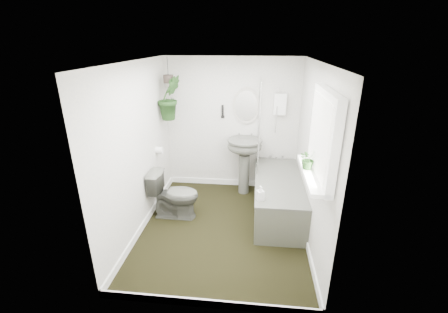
# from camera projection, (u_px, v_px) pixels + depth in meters

# --- Properties ---
(floor) EXTENTS (2.30, 2.80, 0.02)m
(floor) POSITION_uv_depth(u_px,v_px,m) (223.00, 228.00, 4.34)
(floor) COLOR black
(floor) RESTS_ON ground
(ceiling) EXTENTS (2.30, 2.80, 0.02)m
(ceiling) POSITION_uv_depth(u_px,v_px,m) (223.00, 61.00, 3.49)
(ceiling) COLOR white
(ceiling) RESTS_ON ground
(wall_back) EXTENTS (2.30, 0.02, 2.30)m
(wall_back) POSITION_uv_depth(u_px,v_px,m) (232.00, 125.00, 5.22)
(wall_back) COLOR silver
(wall_back) RESTS_ON ground
(wall_front) EXTENTS (2.30, 0.02, 2.30)m
(wall_front) POSITION_uv_depth(u_px,v_px,m) (205.00, 211.00, 2.61)
(wall_front) COLOR silver
(wall_front) RESTS_ON ground
(wall_left) EXTENTS (0.02, 2.80, 2.30)m
(wall_left) POSITION_uv_depth(u_px,v_px,m) (137.00, 150.00, 4.03)
(wall_left) COLOR silver
(wall_left) RESTS_ON ground
(wall_right) EXTENTS (0.02, 2.80, 2.30)m
(wall_right) POSITION_uv_depth(u_px,v_px,m) (313.00, 157.00, 3.80)
(wall_right) COLOR silver
(wall_right) RESTS_ON ground
(skirting) EXTENTS (2.30, 2.80, 0.10)m
(skirting) POSITION_uv_depth(u_px,v_px,m) (223.00, 225.00, 4.32)
(skirting) COLOR white
(skirting) RESTS_ON floor
(bathtub) EXTENTS (0.72, 1.72, 0.58)m
(bathtub) POSITION_uv_depth(u_px,v_px,m) (278.00, 196.00, 4.61)
(bathtub) COLOR #4F5048
(bathtub) RESTS_ON floor
(bath_screen) EXTENTS (0.04, 0.72, 1.40)m
(bath_screen) POSITION_uv_depth(u_px,v_px,m) (259.00, 125.00, 4.74)
(bath_screen) COLOR silver
(bath_screen) RESTS_ON bathtub
(shower_box) EXTENTS (0.20, 0.10, 0.35)m
(shower_box) POSITION_uv_depth(u_px,v_px,m) (280.00, 104.00, 4.93)
(shower_box) COLOR white
(shower_box) RESTS_ON wall_back
(oval_mirror) EXTENTS (0.46, 0.03, 0.62)m
(oval_mirror) POSITION_uv_depth(u_px,v_px,m) (246.00, 106.00, 5.03)
(oval_mirror) COLOR #ADA89C
(oval_mirror) RESTS_ON wall_back
(wall_sconce) EXTENTS (0.04, 0.04, 0.22)m
(wall_sconce) POSITION_uv_depth(u_px,v_px,m) (223.00, 111.00, 5.10)
(wall_sconce) COLOR black
(wall_sconce) RESTS_ON wall_back
(toilet_roll_holder) EXTENTS (0.11, 0.11, 0.11)m
(toilet_roll_holder) POSITION_uv_depth(u_px,v_px,m) (159.00, 150.00, 4.77)
(toilet_roll_holder) COLOR white
(toilet_roll_holder) RESTS_ON wall_left
(window_recess) EXTENTS (0.08, 1.00, 0.90)m
(window_recess) POSITION_uv_depth(u_px,v_px,m) (324.00, 136.00, 2.98)
(window_recess) COLOR white
(window_recess) RESTS_ON wall_right
(window_sill) EXTENTS (0.18, 1.00, 0.04)m
(window_sill) POSITION_uv_depth(u_px,v_px,m) (312.00, 174.00, 3.14)
(window_sill) COLOR white
(window_sill) RESTS_ON wall_right
(window_blinds) EXTENTS (0.01, 0.86, 0.76)m
(window_blinds) POSITION_uv_depth(u_px,v_px,m) (319.00, 135.00, 2.98)
(window_blinds) COLOR white
(window_blinds) RESTS_ON wall_right
(toilet) EXTENTS (0.73, 0.42, 0.73)m
(toilet) POSITION_uv_depth(u_px,v_px,m) (175.00, 194.00, 4.51)
(toilet) COLOR #4F5048
(toilet) RESTS_ON floor
(pedestal_sink) EXTENTS (0.62, 0.54, 0.99)m
(pedestal_sink) POSITION_uv_depth(u_px,v_px,m) (244.00, 166.00, 5.17)
(pedestal_sink) COLOR #4F5048
(pedestal_sink) RESTS_ON floor
(sill_plant) EXTENTS (0.25, 0.24, 0.22)m
(sill_plant) POSITION_uv_depth(u_px,v_px,m) (308.00, 159.00, 3.18)
(sill_plant) COLOR black
(sill_plant) RESTS_ON window_sill
(hanging_plant) EXTENTS (0.50, 0.49, 0.71)m
(hanging_plant) POSITION_uv_depth(u_px,v_px,m) (170.00, 98.00, 4.78)
(hanging_plant) COLOR black
(hanging_plant) RESTS_ON ceiling
(soap_bottle) EXTENTS (0.12, 0.12, 0.20)m
(soap_bottle) POSITION_uv_depth(u_px,v_px,m) (260.00, 193.00, 3.89)
(soap_bottle) COLOR #272122
(soap_bottle) RESTS_ON bathtub
(hanging_pot) EXTENTS (0.16, 0.16, 0.12)m
(hanging_pot) POSITION_uv_depth(u_px,v_px,m) (168.00, 79.00, 4.67)
(hanging_pot) COLOR #342B25
(hanging_pot) RESTS_ON ceiling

